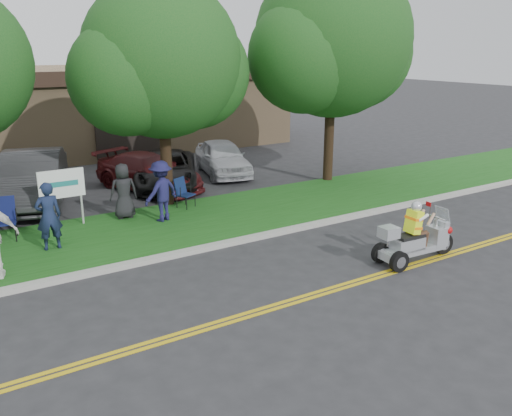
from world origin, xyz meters
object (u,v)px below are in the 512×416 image
parked_car_right (149,172)px  parked_car_mid (166,170)px  parked_car_far_right (222,157)px  lawn_chair_a (4,216)px  spectator_adult_left (49,216)px  trike_scooter (415,241)px  parked_car_left (33,179)px  lawn_chair_b (183,191)px

parked_car_right → parked_car_mid: bearing=-16.3°
parked_car_right → parked_car_far_right: size_ratio=1.09×
parked_car_mid → parked_car_far_right: (2.73, 0.65, 0.05)m
lawn_chair_a → parked_car_mid: size_ratio=0.24×
spectator_adult_left → lawn_chair_a: bearing=-58.6°
trike_scooter → parked_car_left: bearing=127.5°
trike_scooter → parked_car_mid: bearing=105.9°
parked_car_mid → parked_car_right: size_ratio=1.04×
parked_car_left → parked_car_far_right: (7.33, 0.50, -0.17)m
parked_car_mid → parked_car_left: bearing=-157.3°
lawn_chair_b → parked_car_left: 5.01m
parked_car_mid → parked_car_right: 0.70m
parked_car_mid → parked_car_far_right: 2.81m
lawn_chair_b → parked_car_right: bearing=63.2°
trike_scooter → spectator_adult_left: 9.00m
parked_car_far_right → lawn_chair_a: bearing=-142.0°
spectator_adult_left → trike_scooter: bearing=144.8°
lawn_chair_b → parked_car_far_right: bearing=20.7°
lawn_chair_b → parked_car_far_right: 5.06m
parked_car_left → parked_car_far_right: size_ratio=1.29×
parked_car_mid → parked_car_far_right: parked_car_far_right is taller
trike_scooter → lawn_chair_a: trike_scooter is taller
parked_car_left → parked_car_mid: parked_car_left is taller
parked_car_mid → lawn_chair_b: bearing=-79.2°
lawn_chair_b → parked_car_far_right: size_ratio=0.23×
parked_car_mid → parked_car_right: bearing=-150.5°
spectator_adult_left → parked_car_far_right: size_ratio=0.42×
lawn_chair_b → parked_car_left: bearing=114.5°
trike_scooter → parked_car_far_right: size_ratio=0.57×
trike_scooter → parked_car_far_right: (0.59, 10.59, 0.16)m
lawn_chair_a → parked_car_far_right: parked_car_far_right is taller
parked_car_left → lawn_chair_b: bearing=-22.1°
spectator_adult_left → parked_car_far_right: (7.86, 5.30, -0.28)m
trike_scooter → lawn_chair_b: size_ratio=2.49×
lawn_chair_b → parked_car_mid: parked_car_mid is taller
parked_car_mid → parked_car_far_right: bearing=38.0°
trike_scooter → parked_car_right: 10.27m
lawn_chair_b → trike_scooter: bearing=-93.4°
lawn_chair_a → parked_car_right: bearing=42.7°
lawn_chair_b → parked_car_right: (0.04, 2.97, 0.02)m
parked_car_left → parked_car_far_right: 7.35m
lawn_chair_a → trike_scooter: bearing=-27.8°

